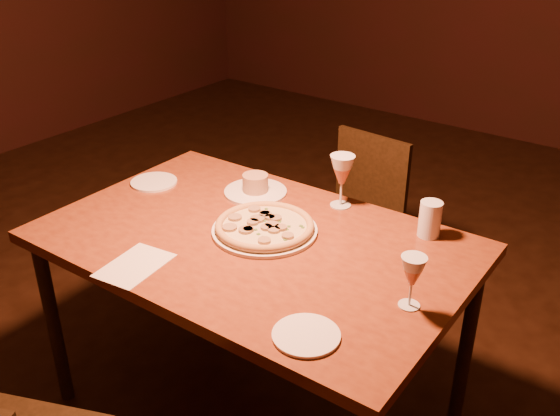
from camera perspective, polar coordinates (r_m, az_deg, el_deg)
The scene contains 11 objects.
floor at distance 2.80m, azimuth -5.18°, elevation -14.08°, with size 7.00×7.00×0.00m, color #321D10.
dining_table at distance 2.17m, azimuth -2.42°, elevation -4.31°, with size 1.46×0.95×0.77m.
chair_far at distance 3.01m, azimuth 6.93°, elevation -0.33°, with size 0.43×0.43×0.82m.
pizza_plate at distance 2.16m, azimuth -1.42°, elevation -1.72°, with size 0.37×0.37×0.04m.
ramekin_saucer at distance 2.44m, azimuth -2.26°, elevation 1.90°, with size 0.25×0.25×0.08m.
wine_glass_far at distance 2.32m, azimuth 5.65°, elevation 2.46°, with size 0.09×0.09×0.20m, color #B06349, non-canonical shape.
wine_glass_right at distance 1.80m, azimuth 11.94°, elevation -6.62°, with size 0.07×0.07×0.16m, color #B06349, non-canonical shape.
water_tumbler at distance 2.18m, azimuth 13.55°, elevation -0.99°, with size 0.08×0.08×0.13m, color silver.
side_plate_left at distance 2.58m, azimuth -11.45°, elevation 2.34°, with size 0.19×0.19×0.01m, color silver.
side_plate_near at distance 1.69m, azimuth 2.41°, elevation -11.55°, with size 0.18×0.18×0.01m, color silver.
menu_card at distance 2.03m, azimuth -13.14°, elevation -5.13°, with size 0.16×0.23×0.00m, color silver.
Camera 1 is at (1.45, -1.53, 1.84)m, focal length 40.00 mm.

